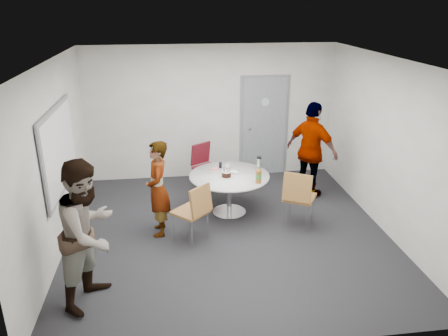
{
  "coord_description": "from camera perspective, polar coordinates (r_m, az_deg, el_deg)",
  "views": [
    {
      "loc": [
        -0.88,
        -6.08,
        3.49
      ],
      "look_at": [
        -0.03,
        0.25,
        1.02
      ],
      "focal_mm": 35.0,
      "sensor_mm": 36.0,
      "label": 1
    }
  ],
  "objects": [
    {
      "name": "whiteboard",
      "position": [
        6.79,
        -20.71,
        2.28
      ],
      "size": [
        0.04,
        1.9,
        1.25
      ],
      "color": "gray",
      "rests_on": "wall_left"
    },
    {
      "name": "chair_far",
      "position": [
        8.36,
        -2.56,
        0.74
      ],
      "size": [
        0.63,
        0.65,
        0.94
      ],
      "rotation": [
        0.0,
        0.0,
        3.73
      ],
      "color": "maroon",
      "rests_on": "floor"
    },
    {
      "name": "wall_left",
      "position": [
        6.64,
        -21.28,
        0.89
      ],
      "size": [
        0.0,
        5.0,
        5.0
      ],
      "primitive_type": "plane",
      "rotation": [
        1.57,
        0.0,
        1.57
      ],
      "color": "#BBB9B1",
      "rests_on": "floor"
    },
    {
      "name": "wall_right",
      "position": [
        7.27,
        20.51,
        2.69
      ],
      "size": [
        0.0,
        5.0,
        5.0
      ],
      "primitive_type": "plane",
      "rotation": [
        1.57,
        0.0,
        -1.57
      ],
      "color": "#BBB9B1",
      "rests_on": "floor"
    },
    {
      "name": "door",
      "position": [
        9.12,
        5.24,
        5.41
      ],
      "size": [
        1.02,
        0.17,
        2.12
      ],
      "color": "slate",
      "rests_on": "wall_back"
    },
    {
      "name": "floor",
      "position": [
        7.06,
        0.55,
        -8.44
      ],
      "size": [
        5.0,
        5.0,
        0.0
      ],
      "primitive_type": "plane",
      "color": "black",
      "rests_on": "ground"
    },
    {
      "name": "wall_front",
      "position": [
        4.26,
        5.41,
        -9.08
      ],
      "size": [
        5.0,
        0.0,
        5.0
      ],
      "primitive_type": "plane",
      "rotation": [
        -1.57,
        0.0,
        0.0
      ],
      "color": "#BBB9B1",
      "rests_on": "floor"
    },
    {
      "name": "wall_back",
      "position": [
        8.88,
        -1.71,
        7.22
      ],
      "size": [
        5.0,
        0.0,
        5.0
      ],
      "primitive_type": "plane",
      "rotation": [
        1.57,
        0.0,
        0.0
      ],
      "color": "#BBB9B1",
      "rests_on": "floor"
    },
    {
      "name": "ceiling",
      "position": [
        6.19,
        0.64,
        13.85
      ],
      "size": [
        5.0,
        5.0,
        0.0
      ],
      "primitive_type": "plane",
      "rotation": [
        3.14,
        0.0,
        0.0
      ],
      "color": "silver",
      "rests_on": "wall_back"
    },
    {
      "name": "person_right",
      "position": [
        8.14,
        11.37,
        2.21
      ],
      "size": [
        1.0,
        1.1,
        1.81
      ],
      "primitive_type": "imported",
      "rotation": [
        0.0,
        0.0,
        2.24
      ],
      "color": "black",
      "rests_on": "floor"
    },
    {
      "name": "person_main",
      "position": [
        6.8,
        -8.63,
        -2.71
      ],
      "size": [
        0.38,
        0.56,
        1.53
      ],
      "primitive_type": "imported",
      "rotation": [
        0.0,
        0.0,
        -1.55
      ],
      "color": "#A5C6EA",
      "rests_on": "floor"
    },
    {
      "name": "person_left",
      "position": [
        5.44,
        -17.27,
        -8.07
      ],
      "size": [
        1.01,
        1.11,
        1.84
      ],
      "primitive_type": "imported",
      "rotation": [
        0.0,
        0.0,
        1.13
      ],
      "color": "white",
      "rests_on": "floor"
    },
    {
      "name": "chair_near_right",
      "position": [
        7.03,
        9.7,
        -3.35
      ],
      "size": [
        0.65,
        0.67,
        0.99
      ],
      "rotation": [
        0.0,
        0.0,
        -0.52
      ],
      "color": "brown",
      "rests_on": "floor"
    },
    {
      "name": "chair_near_left",
      "position": [
        6.56,
        -3.8,
        -5.2
      ],
      "size": [
        0.66,
        0.66,
        0.95
      ],
      "rotation": [
        0.0,
        0.0,
        0.78
      ],
      "color": "brown",
      "rests_on": "floor"
    },
    {
      "name": "table",
      "position": [
        7.43,
        0.89,
        -1.62
      ],
      "size": [
        1.36,
        1.36,
        1.0
      ],
      "color": "silver",
      "rests_on": "floor"
    }
  ]
}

